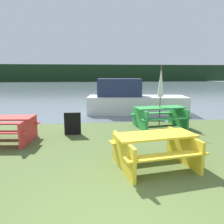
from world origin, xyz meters
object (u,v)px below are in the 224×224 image
(picnic_table_yellow, at_px, (155,147))
(boat, at_px, (133,101))
(umbrella_white, at_px, (161,82))
(picnic_table_green, at_px, (160,115))
(signboard, at_px, (73,124))
(picnic_table_red, at_px, (4,127))

(picnic_table_yellow, xyz_separation_m, boat, (0.87, 6.51, 0.19))
(umbrella_white, xyz_separation_m, boat, (-0.39, 3.09, -1.08))
(picnic_table_green, bearing_deg, signboard, -169.28)
(umbrella_white, relative_size, signboard, 3.10)
(picnic_table_yellow, distance_m, signboard, 3.42)
(picnic_table_yellow, height_order, signboard, signboard)
(picnic_table_yellow, height_order, picnic_table_red, picnic_table_red)
(boat, bearing_deg, picnic_table_green, -75.00)
(picnic_table_green, height_order, umbrella_white, umbrella_white)
(umbrella_white, bearing_deg, picnic_table_green, 0.00)
(picnic_table_yellow, distance_m, picnic_table_red, 4.49)
(picnic_table_yellow, distance_m, boat, 6.57)
(picnic_table_red, bearing_deg, picnic_table_green, 13.35)
(picnic_table_red, xyz_separation_m, picnic_table_green, (5.19, 1.23, 0.01))
(picnic_table_red, height_order, signboard, picnic_table_red)
(boat, height_order, signboard, boat)
(picnic_table_green, bearing_deg, picnic_table_yellow, -110.33)
(picnic_table_yellow, relative_size, picnic_table_red, 1.05)
(picnic_table_green, bearing_deg, picnic_table_red, -166.65)
(picnic_table_red, bearing_deg, picnic_table_yellow, -29.03)
(signboard, bearing_deg, boat, 52.61)
(boat, xyz_separation_m, signboard, (-2.83, -3.70, -0.27))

